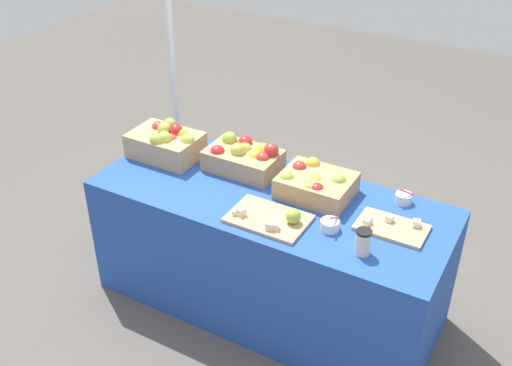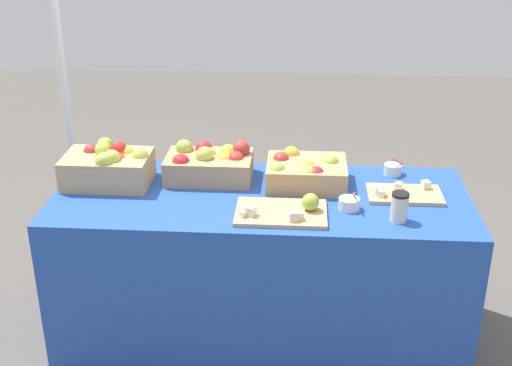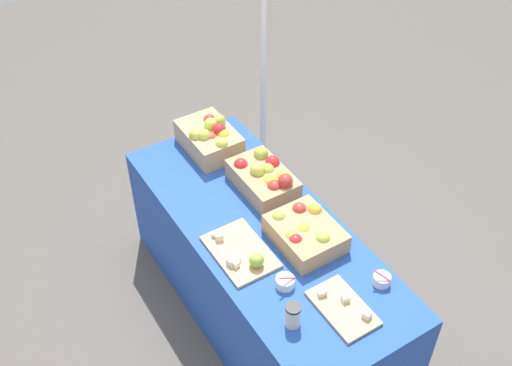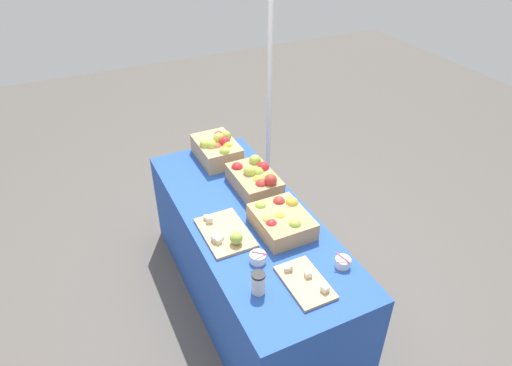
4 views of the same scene
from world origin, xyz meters
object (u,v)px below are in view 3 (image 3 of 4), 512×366
Objects in this scene: coffee_cup at (293,315)px; cutting_board_front at (242,253)px; apple_crate_right at (304,232)px; apple_crate_middle at (265,178)px; sample_bowl_near at (285,282)px; cutting_board_back at (343,307)px; sample_bowl_mid at (382,280)px; apple_crate_left at (210,138)px; tent_pole at (264,56)px.

cutting_board_front is at bearing 177.83° from coffee_cup.
apple_crate_middle is at bearing 173.88° from apple_crate_right.
sample_bowl_near is 0.81× the size of coffee_cup.
sample_bowl_mid is at bearing 94.87° from cutting_board_back.
apple_crate_middle is 1.04× the size of cutting_board_front.
sample_bowl_near is at bearing -10.32° from apple_crate_left.
coffee_cup reaches higher than sample_bowl_near.
apple_crate_middle reaches higher than cutting_board_front.
tent_pole reaches higher than coffee_cup.
tent_pole is (-1.33, 0.60, 0.18)m from apple_crate_right.
apple_crate_left reaches higher than cutting_board_front.
apple_crate_middle reaches higher than sample_bowl_mid.
coffee_cup is at bearing -41.03° from apple_crate_right.
cutting_board_back is at bearing 77.39° from coffee_cup.
sample_bowl_near is 0.47m from sample_bowl_mid.
cutting_board_front is at bearing -136.61° from sample_bowl_mid.
coffee_cup is (0.20, -0.10, 0.04)m from sample_bowl_near.
sample_bowl_near is 0.23m from coffee_cup.
cutting_board_front is 0.48m from coffee_cup.
cutting_board_back is (0.90, -0.15, -0.06)m from apple_crate_middle.
cutting_board_front is (0.84, -0.28, -0.07)m from apple_crate_left.
apple_crate_left is 0.78m from tent_pole.
apple_crate_right is 0.95× the size of cutting_board_front.
sample_bowl_mid is at bearing 20.06° from apple_crate_right.
apple_crate_left is at bearing -168.84° from apple_crate_middle.
apple_crate_right reaches higher than cutting_board_front.
sample_bowl_mid is (0.51, 0.48, 0.01)m from cutting_board_front.
apple_crate_middle is 0.71m from sample_bowl_near.
cutting_board_front is at bearing -36.46° from tent_pole.
cutting_board_front is (0.37, -0.37, -0.06)m from apple_crate_middle.
coffee_cup is at bearing -2.17° from cutting_board_front.
cutting_board_back is (1.37, -0.05, -0.08)m from apple_crate_left.
tent_pole is at bearing 147.98° from apple_crate_middle.
apple_crate_middle is 0.53m from cutting_board_front.
cutting_board_front is 3.08× the size of coffee_cup.
apple_crate_left reaches higher than apple_crate_middle.
cutting_board_back is at bearing -21.33° from tent_pole.
coffee_cup is (0.48, -0.02, 0.04)m from cutting_board_front.
cutting_board_back is 2.64× the size of coffee_cup.
apple_crate_right reaches higher than sample_bowl_mid.
cutting_board_back is 3.29× the size of sample_bowl_mid.
cutting_board_back is 0.25m from sample_bowl_mid.
sample_bowl_near is 1.01× the size of sample_bowl_mid.
cutting_board_back is 3.26× the size of sample_bowl_near.
sample_bowl_near is at bearing -52.12° from apple_crate_right.
apple_crate_left is 0.92m from apple_crate_right.
cutting_board_front is 0.20× the size of tent_pole.
apple_crate_left is 1.19× the size of cutting_board_back.
sample_bowl_near is (0.64, -0.30, -0.05)m from apple_crate_middle.
apple_crate_left reaches higher than cutting_board_back.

